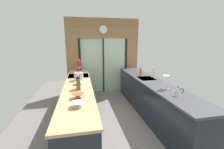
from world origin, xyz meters
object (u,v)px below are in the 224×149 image
(mixing_bowl_mid, at_px, (78,96))
(stock_pot, at_px, (79,76))
(mixing_bowl_near, at_px, (78,104))
(kettle, at_px, (178,91))
(mixing_bowl_far, at_px, (79,83))
(soap_bottle, at_px, (141,72))
(paper_towel_roll, at_px, (166,82))
(stand_mixer, at_px, (79,67))
(oven_range, at_px, (79,91))
(knife_block, at_px, (78,84))

(mixing_bowl_mid, height_order, stock_pot, stock_pot)
(mixing_bowl_near, relative_size, kettle, 0.88)
(mixing_bowl_near, bearing_deg, mixing_bowl_far, 90.00)
(stock_pot, distance_m, kettle, 2.32)
(stock_pot, bearing_deg, kettle, -39.94)
(soap_bottle, xyz_separation_m, paper_towel_roll, (-0.00, -1.35, 0.04))
(stand_mixer, xyz_separation_m, kettle, (1.78, -2.56, -0.08))
(oven_range, relative_size, mixing_bowl_mid, 4.35)
(soap_bottle, bearing_deg, kettle, -89.94)
(mixing_bowl_far, bearing_deg, stock_pot, 90.00)
(oven_range, height_order, knife_block, knife_block)
(mixing_bowl_near, height_order, stock_pot, stock_pot)
(mixing_bowl_mid, bearing_deg, soap_bottle, 40.69)
(oven_range, height_order, soap_bottle, soap_bottle)
(mixing_bowl_far, height_order, stand_mixer, stand_mixer)
(mixing_bowl_near, distance_m, stock_pot, 1.62)
(oven_range, height_order, stand_mixer, stand_mixer)
(stand_mixer, height_order, soap_bottle, stand_mixer)
(knife_block, xyz_separation_m, stock_pot, (-0.00, 0.75, -0.01))
(oven_range, distance_m, mixing_bowl_far, 1.07)
(knife_block, bearing_deg, stock_pot, 90.01)
(oven_range, relative_size, mixing_bowl_near, 4.53)
(mixing_bowl_near, bearing_deg, soap_bottle, 46.66)
(oven_range, bearing_deg, mixing_bowl_near, -89.52)
(oven_range, xyz_separation_m, knife_block, (0.02, -1.31, 0.58))
(stock_pot, bearing_deg, mixing_bowl_mid, -90.00)
(mixing_bowl_near, distance_m, kettle, 1.79)
(mixing_bowl_far, xyz_separation_m, knife_block, (0.00, -0.36, 0.08))
(mixing_bowl_far, xyz_separation_m, stand_mixer, (0.00, 1.46, 0.13))
(oven_range, xyz_separation_m, kettle, (1.80, -2.05, 0.54))
(mixing_bowl_mid, distance_m, stand_mixer, 2.34)
(kettle, relative_size, soap_bottle, 0.97)
(mixing_bowl_mid, relative_size, stand_mixer, 0.50)
(mixing_bowl_mid, bearing_deg, kettle, -7.33)
(soap_bottle, distance_m, paper_towel_roll, 1.35)
(soap_bottle, height_order, paper_towel_roll, paper_towel_roll)
(paper_towel_roll, bearing_deg, oven_range, 137.60)
(soap_bottle, relative_size, paper_towel_roll, 0.75)
(knife_block, distance_m, stand_mixer, 1.82)
(stock_pot, height_order, soap_bottle, soap_bottle)
(mixing_bowl_near, distance_m, mixing_bowl_far, 1.23)
(knife_block, distance_m, kettle, 1.93)
(stand_mixer, distance_m, soap_bottle, 1.95)
(stand_mixer, xyz_separation_m, stock_pot, (-0.00, -1.07, -0.06))
(stock_pot, xyz_separation_m, paper_towel_roll, (1.78, -1.08, 0.04))
(mixing_bowl_near, xyz_separation_m, soap_bottle, (1.78, 1.89, 0.06))
(knife_block, relative_size, paper_towel_roll, 0.92)
(stock_pot, bearing_deg, soap_bottle, 8.56)
(stock_pot, bearing_deg, stand_mixer, 90.00)
(mixing_bowl_mid, xyz_separation_m, stock_pot, (-0.00, 1.26, 0.06))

